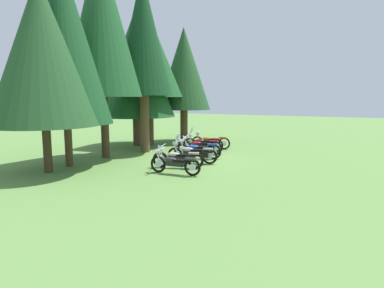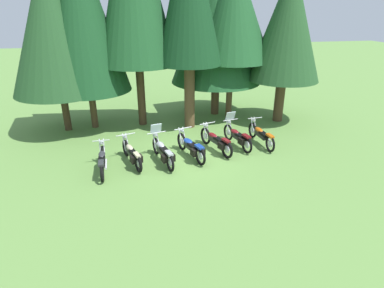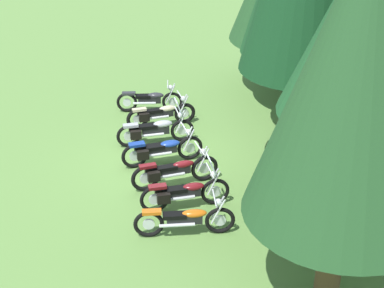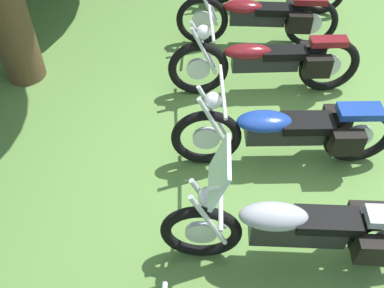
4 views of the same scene
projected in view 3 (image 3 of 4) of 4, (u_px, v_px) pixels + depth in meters
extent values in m
plane|color=#608C42|center=(167.00, 162.00, 16.45)|extent=(80.00, 80.00, 0.00)
torus|color=black|center=(172.00, 102.00, 19.22)|extent=(0.12, 0.69, 0.68)
cylinder|color=silver|center=(172.00, 102.00, 19.22)|extent=(0.06, 0.27, 0.26)
torus|color=black|center=(127.00, 102.00, 19.17)|extent=(0.12, 0.69, 0.68)
cylinder|color=silver|center=(127.00, 102.00, 19.17)|extent=(0.06, 0.27, 0.26)
cube|color=black|center=(150.00, 99.00, 19.14)|extent=(0.23, 0.75, 0.23)
ellipsoid|color=#2D2D33|center=(156.00, 95.00, 19.08)|extent=(0.27, 0.54, 0.18)
cube|color=black|center=(143.00, 96.00, 19.09)|extent=(0.25, 0.50, 0.10)
cube|color=#2D2D33|center=(129.00, 93.00, 19.02)|extent=(0.20, 0.45, 0.08)
cylinder|color=silver|center=(170.00, 93.00, 19.14)|extent=(0.06, 0.34, 0.65)
cylinder|color=silver|center=(170.00, 95.00, 19.01)|extent=(0.06, 0.34, 0.65)
cylinder|color=silver|center=(168.00, 84.00, 18.91)|extent=(0.62, 0.06, 0.04)
sphere|color=silver|center=(171.00, 87.00, 18.97)|extent=(0.18, 0.18, 0.17)
cylinder|color=silver|center=(144.00, 103.00, 19.07)|extent=(0.11, 0.75, 0.08)
torus|color=black|center=(185.00, 113.00, 18.45)|extent=(0.31, 0.69, 0.69)
cylinder|color=silver|center=(185.00, 113.00, 18.45)|extent=(0.12, 0.26, 0.26)
torus|color=black|center=(137.00, 119.00, 18.07)|extent=(0.31, 0.69, 0.69)
cylinder|color=silver|center=(137.00, 119.00, 18.07)|extent=(0.12, 0.26, 0.26)
cube|color=black|center=(161.00, 113.00, 18.21)|extent=(0.39, 0.78, 0.23)
ellipsoid|color=beige|center=(168.00, 108.00, 18.19)|extent=(0.36, 0.58, 0.18)
cube|color=black|center=(154.00, 111.00, 18.10)|extent=(0.34, 0.55, 0.10)
cube|color=beige|center=(139.00, 110.00, 17.94)|extent=(0.28, 0.47, 0.08)
cylinder|color=silver|center=(182.00, 104.00, 18.34)|extent=(0.14, 0.33, 0.65)
cylinder|color=silver|center=(183.00, 106.00, 18.23)|extent=(0.14, 0.33, 0.65)
cylinder|color=silver|center=(180.00, 95.00, 18.11)|extent=(0.74, 0.25, 0.04)
sphere|color=silver|center=(183.00, 99.00, 18.19)|extent=(0.21, 0.21, 0.17)
cylinder|color=silver|center=(157.00, 118.00, 18.11)|extent=(0.29, 0.75, 0.08)
cube|color=black|center=(142.00, 114.00, 18.19)|extent=(0.23, 0.35, 0.26)
cube|color=black|center=(144.00, 117.00, 17.95)|extent=(0.23, 0.35, 0.26)
torus|color=black|center=(182.00, 130.00, 17.38)|extent=(0.26, 0.72, 0.71)
cylinder|color=silver|center=(182.00, 130.00, 17.38)|extent=(0.11, 0.28, 0.28)
torus|color=black|center=(128.00, 136.00, 17.06)|extent=(0.26, 0.72, 0.71)
cylinder|color=silver|center=(128.00, 136.00, 17.06)|extent=(0.11, 0.28, 0.28)
cube|color=black|center=(155.00, 130.00, 17.16)|extent=(0.39, 0.83, 0.27)
ellipsoid|color=#9EA0A8|center=(163.00, 124.00, 17.13)|extent=(0.39, 0.62, 0.21)
cube|color=black|center=(148.00, 126.00, 17.05)|extent=(0.36, 0.58, 0.10)
cube|color=#9EA0A8|center=(131.00, 126.00, 16.91)|extent=(0.29, 0.47, 0.08)
cylinder|color=silver|center=(180.00, 121.00, 17.29)|extent=(0.12, 0.34, 0.65)
cylinder|color=silver|center=(181.00, 123.00, 17.16)|extent=(0.12, 0.34, 0.65)
cylinder|color=silver|center=(177.00, 112.00, 17.05)|extent=(0.75, 0.21, 0.04)
sphere|color=silver|center=(180.00, 115.00, 17.12)|extent=(0.20, 0.20, 0.17)
cylinder|color=silver|center=(150.00, 135.00, 17.06)|extent=(0.26, 0.80, 0.08)
cube|color=silver|center=(178.00, 106.00, 16.97)|extent=(0.46, 0.25, 0.39)
cube|color=black|center=(134.00, 130.00, 17.19)|extent=(0.21, 0.34, 0.26)
cube|color=black|center=(136.00, 135.00, 16.91)|extent=(0.21, 0.34, 0.26)
torus|color=black|center=(190.00, 148.00, 16.40)|extent=(0.31, 0.74, 0.74)
cylinder|color=silver|center=(190.00, 148.00, 16.40)|extent=(0.13, 0.29, 0.29)
torus|color=black|center=(135.00, 156.00, 16.00)|extent=(0.31, 0.74, 0.74)
cylinder|color=silver|center=(135.00, 156.00, 16.00)|extent=(0.13, 0.29, 0.29)
cube|color=black|center=(163.00, 149.00, 16.16)|extent=(0.46, 0.83, 0.22)
ellipsoid|color=navy|center=(170.00, 144.00, 16.15)|extent=(0.45, 0.63, 0.17)
cube|color=black|center=(155.00, 147.00, 16.05)|extent=(0.42, 0.59, 0.10)
cube|color=navy|center=(137.00, 144.00, 15.85)|extent=(0.34, 0.48, 0.08)
cylinder|color=silver|center=(187.00, 137.00, 16.32)|extent=(0.14, 0.33, 0.65)
cylinder|color=silver|center=(189.00, 140.00, 16.17)|extent=(0.14, 0.33, 0.65)
cylinder|color=silver|center=(185.00, 129.00, 16.06)|extent=(0.76, 0.26, 0.04)
sphere|color=silver|center=(188.00, 132.00, 16.14)|extent=(0.21, 0.21, 0.17)
cylinder|color=silver|center=(158.00, 155.00, 16.02)|extent=(0.31, 0.78, 0.08)
cube|color=black|center=(140.00, 149.00, 16.16)|extent=(0.23, 0.35, 0.26)
cube|color=black|center=(143.00, 155.00, 15.85)|extent=(0.23, 0.35, 0.26)
torus|color=black|center=(205.00, 168.00, 15.42)|extent=(0.33, 0.74, 0.75)
cylinder|color=silver|center=(205.00, 168.00, 15.42)|extent=(0.14, 0.29, 0.29)
torus|color=black|center=(145.00, 178.00, 14.98)|extent=(0.33, 0.74, 0.75)
cylinder|color=silver|center=(145.00, 178.00, 14.98)|extent=(0.14, 0.29, 0.29)
cube|color=black|center=(175.00, 170.00, 15.15)|extent=(0.43, 0.82, 0.22)
ellipsoid|color=maroon|center=(183.00, 164.00, 15.14)|extent=(0.40, 0.61, 0.17)
cube|color=black|center=(167.00, 168.00, 15.04)|extent=(0.37, 0.58, 0.10)
cube|color=maroon|center=(148.00, 166.00, 14.83)|extent=(0.30, 0.47, 0.08)
cylinder|color=silver|center=(202.00, 158.00, 15.32)|extent=(0.15, 0.33, 0.65)
cylinder|color=silver|center=(203.00, 160.00, 15.20)|extent=(0.15, 0.33, 0.65)
cylinder|color=silver|center=(200.00, 148.00, 15.07)|extent=(0.74, 0.27, 0.04)
sphere|color=silver|center=(203.00, 152.00, 15.16)|extent=(0.21, 0.21, 0.17)
cylinder|color=silver|center=(170.00, 176.00, 15.04)|extent=(0.33, 0.79, 0.08)
cube|color=black|center=(151.00, 171.00, 15.11)|extent=(0.23, 0.35, 0.26)
cube|color=black|center=(154.00, 177.00, 14.86)|extent=(0.23, 0.35, 0.26)
torus|color=black|center=(215.00, 192.00, 14.44)|extent=(0.26, 0.74, 0.74)
cylinder|color=silver|center=(215.00, 192.00, 14.44)|extent=(0.11, 0.29, 0.29)
torus|color=black|center=(155.00, 199.00, 14.15)|extent=(0.26, 0.74, 0.74)
cylinder|color=silver|center=(155.00, 199.00, 14.15)|extent=(0.11, 0.29, 0.29)
cube|color=black|center=(185.00, 192.00, 14.25)|extent=(0.37, 0.78, 0.22)
ellipsoid|color=maroon|center=(194.00, 186.00, 14.23)|extent=(0.37, 0.58, 0.17)
cube|color=black|center=(177.00, 190.00, 14.16)|extent=(0.35, 0.55, 0.10)
cube|color=maroon|center=(157.00, 187.00, 14.00)|extent=(0.28, 0.47, 0.08)
cylinder|color=silver|center=(212.00, 180.00, 14.36)|extent=(0.12, 0.34, 0.65)
cylinder|color=silver|center=(214.00, 183.00, 14.22)|extent=(0.12, 0.34, 0.65)
cylinder|color=silver|center=(210.00, 170.00, 14.11)|extent=(0.72, 0.20, 0.04)
sphere|color=silver|center=(214.00, 174.00, 14.19)|extent=(0.20, 0.20, 0.17)
cylinder|color=silver|center=(180.00, 198.00, 14.14)|extent=(0.25, 0.76, 0.08)
cube|color=silver|center=(211.00, 164.00, 14.03)|extent=(0.46, 0.25, 0.39)
cube|color=black|center=(161.00, 191.00, 14.28)|extent=(0.21, 0.34, 0.26)
cube|color=black|center=(164.00, 198.00, 14.00)|extent=(0.21, 0.34, 0.26)
torus|color=black|center=(220.00, 220.00, 13.41)|extent=(0.16, 0.71, 0.71)
cylinder|color=silver|center=(220.00, 220.00, 13.41)|extent=(0.08, 0.28, 0.28)
torus|color=black|center=(149.00, 224.00, 13.29)|extent=(0.16, 0.71, 0.71)
cylinder|color=silver|center=(149.00, 224.00, 13.29)|extent=(0.08, 0.28, 0.28)
cube|color=black|center=(185.00, 219.00, 13.30)|extent=(0.27, 0.83, 0.22)
ellipsoid|color=#D16014|center=(194.00, 213.00, 13.25)|extent=(0.29, 0.60, 0.17)
cube|color=black|center=(175.00, 215.00, 13.23)|extent=(0.27, 0.56, 0.10)
cube|color=#D16014|center=(152.00, 212.00, 13.13)|extent=(0.22, 0.45, 0.08)
cylinder|color=silver|center=(217.00, 208.00, 13.33)|extent=(0.07, 0.34, 0.65)
cylinder|color=silver|center=(218.00, 212.00, 13.20)|extent=(0.07, 0.34, 0.65)
cylinder|color=silver|center=(215.00, 198.00, 13.09)|extent=(0.68, 0.10, 0.04)
sphere|color=silver|center=(218.00, 202.00, 13.16)|extent=(0.18, 0.18, 0.17)
cylinder|color=silver|center=(177.00, 225.00, 13.22)|extent=(0.15, 0.82, 0.08)
cylinder|color=#42301E|center=(287.00, 64.00, 20.58)|extent=(0.33, 0.33, 1.89)
cylinder|color=#4C3823|center=(297.00, 78.00, 19.48)|extent=(0.32, 0.32, 1.88)
cylinder|color=#42301E|center=(310.00, 90.00, 17.12)|extent=(0.39, 0.39, 3.03)
cylinder|color=brown|center=(294.00, 124.00, 15.08)|extent=(0.51, 0.51, 3.10)
cylinder|color=#4C3823|center=(379.00, 182.00, 13.82)|extent=(0.44, 0.44, 1.82)
cylinder|color=brown|center=(360.00, 174.00, 13.01)|extent=(0.33, 0.33, 3.01)
cylinder|color=#4C3823|center=(331.00, 258.00, 11.13)|extent=(0.50, 0.50, 2.18)
cone|color=#234C26|center=(358.00, 74.00, 9.31)|extent=(3.54, 3.54, 5.36)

